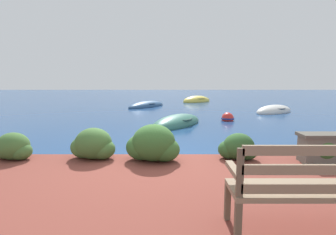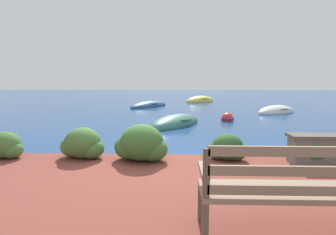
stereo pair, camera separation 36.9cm
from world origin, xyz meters
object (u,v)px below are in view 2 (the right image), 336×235
object	(u,v)px
rowboat_mid	(276,112)
rowboat_far	(149,106)
mooring_buoy	(227,119)
park_bench	(289,188)
rowboat_outer	(200,101)
rowboat_nearest	(175,124)

from	to	relation	value
rowboat_mid	rowboat_far	size ratio (longest dim) A/B	0.84
rowboat_mid	mooring_buoy	distance (m)	4.11
park_bench	rowboat_outer	world-z (taller)	park_bench
rowboat_far	rowboat_outer	size ratio (longest dim) A/B	1.16
rowboat_far	rowboat_outer	xyz separation A→B (m)	(3.60, 3.68, 0.02)
rowboat_outer	rowboat_nearest	bearing A→B (deg)	-140.79
rowboat_nearest	rowboat_outer	xyz separation A→B (m)	(1.89, 10.49, 0.01)
mooring_buoy	rowboat_far	bearing A→B (deg)	124.35
rowboat_mid	rowboat_outer	xyz separation A→B (m)	(-3.36, 6.64, 0.01)
mooring_buoy	rowboat_mid	bearing A→B (deg)	41.80
rowboat_mid	rowboat_outer	distance (m)	7.44
rowboat_nearest	mooring_buoy	bearing A→B (deg)	-30.26
park_bench	rowboat_nearest	distance (m)	7.56
park_bench	rowboat_mid	xyz separation A→B (m)	(4.16, 11.32, -0.64)
rowboat_nearest	rowboat_far	xyz separation A→B (m)	(-1.71, 6.81, -0.01)
park_bench	mooring_buoy	xyz separation A→B (m)	(1.10, 8.58, -0.62)
rowboat_nearest	rowboat_outer	distance (m)	10.66
rowboat_mid	rowboat_far	xyz separation A→B (m)	(-6.95, 2.95, -0.01)
rowboat_mid	rowboat_outer	size ratio (longest dim) A/B	0.98
park_bench	rowboat_nearest	world-z (taller)	park_bench
rowboat_nearest	rowboat_outer	size ratio (longest dim) A/B	1.08
mooring_buoy	rowboat_outer	bearing A→B (deg)	91.79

